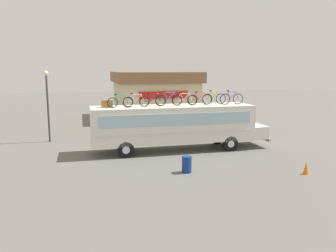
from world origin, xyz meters
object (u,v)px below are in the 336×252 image
at_px(rooftop_bicycle_2, 136,101).
at_px(trash_bin, 187,164).
at_px(rooftop_bicycle_8, 231,99).
at_px(rooftop_bicycle_4, 169,100).
at_px(rooftop_bicycle_3, 152,101).
at_px(rooftop_bicycle_7, 214,98).
at_px(traffic_cone, 306,168).
at_px(rooftop_bicycle_5, 185,100).
at_px(bus, 176,124).
at_px(street_lamp, 47,98).
at_px(rooftop_bicycle_6, 200,99).
at_px(luggage_bag_1, 107,104).
at_px(rooftop_bicycle_1, 120,102).

distance_m(rooftop_bicycle_2, trash_bin, 6.07).
bearing_deg(rooftop_bicycle_8, rooftop_bicycle_4, 175.87).
xyz_separation_m(rooftop_bicycle_2, rooftop_bicycle_3, (1.06, -0.03, -0.00)).
distance_m(rooftop_bicycle_7, traffic_cone, 8.09).
distance_m(rooftop_bicycle_5, rooftop_bicycle_8, 3.29).
distance_m(rooftop_bicycle_2, rooftop_bicycle_8, 6.55).
relative_size(rooftop_bicycle_7, traffic_cone, 2.59).
bearing_deg(rooftop_bicycle_8, rooftop_bicycle_7, 156.81).
xyz_separation_m(rooftop_bicycle_3, rooftop_bicycle_5, (2.21, 0.11, 0.00)).
relative_size(bus, rooftop_bicycle_3, 7.06).
bearing_deg(rooftop_bicycle_7, street_lamp, 157.87).
height_order(bus, rooftop_bicycle_7, rooftop_bicycle_7).
relative_size(rooftop_bicycle_4, rooftop_bicycle_8, 1.07).
xyz_separation_m(rooftop_bicycle_5, trash_bin, (-1.40, -5.05, -2.94)).
height_order(trash_bin, street_lamp, street_lamp).
xyz_separation_m(bus, rooftop_bicycle_3, (-1.59, 0.00, 1.59)).
height_order(rooftop_bicycle_2, rooftop_bicycle_6, rooftop_bicycle_6).
xyz_separation_m(rooftop_bicycle_6, rooftop_bicycle_7, (1.08, 0.11, 0.02)).
xyz_separation_m(rooftop_bicycle_2, traffic_cone, (7.79, -6.79, -3.05)).
distance_m(luggage_bag_1, rooftop_bicycle_1, 0.87).
distance_m(luggage_bag_1, rooftop_bicycle_2, 1.85).
bearing_deg(rooftop_bicycle_7, rooftop_bicycle_4, -177.31).
bearing_deg(trash_bin, rooftop_bicycle_7, 55.83).
relative_size(rooftop_bicycle_7, trash_bin, 1.94).
height_order(rooftop_bicycle_1, rooftop_bicycle_3, rooftop_bicycle_3).
bearing_deg(rooftop_bicycle_8, trash_bin, -134.13).
bearing_deg(rooftop_bicycle_4, rooftop_bicycle_5, -4.62).
relative_size(luggage_bag_1, rooftop_bicycle_6, 0.40).
bearing_deg(street_lamp, rooftop_bicycle_6, -24.74).
bearing_deg(trash_bin, rooftop_bicycle_8, 45.87).
distance_m(traffic_cone, street_lamp, 18.20).
distance_m(rooftop_bicycle_5, rooftop_bicycle_7, 2.20).
bearing_deg(rooftop_bicycle_3, rooftop_bicycle_5, 2.83).
bearing_deg(bus, rooftop_bicycle_4, 155.86).
distance_m(bus, rooftop_bicycle_2, 3.09).
bearing_deg(rooftop_bicycle_3, luggage_bag_1, 178.46).
distance_m(rooftop_bicycle_2, rooftop_bicycle_6, 4.39).
distance_m(rooftop_bicycle_3, street_lamp, 8.47).
bearing_deg(bus, rooftop_bicycle_5, 10.22).
bearing_deg(rooftop_bicycle_6, rooftop_bicycle_1, -174.61).
distance_m(rooftop_bicycle_4, rooftop_bicycle_8, 4.35).
relative_size(rooftop_bicycle_5, street_lamp, 0.32).
height_order(rooftop_bicycle_1, rooftop_bicycle_6, rooftop_bicycle_6).
distance_m(rooftop_bicycle_3, rooftop_bicycle_7, 4.41).
xyz_separation_m(rooftop_bicycle_8, trash_bin, (-4.68, -4.82, -2.98)).
height_order(bus, rooftop_bicycle_6, rooftop_bicycle_6).
xyz_separation_m(bus, rooftop_bicycle_7, (2.81, 0.35, 1.62)).
distance_m(rooftop_bicycle_3, rooftop_bicycle_6, 3.33).
xyz_separation_m(rooftop_bicycle_5, traffic_cone, (4.52, -6.87, -3.05)).
relative_size(rooftop_bicycle_4, street_lamp, 0.34).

